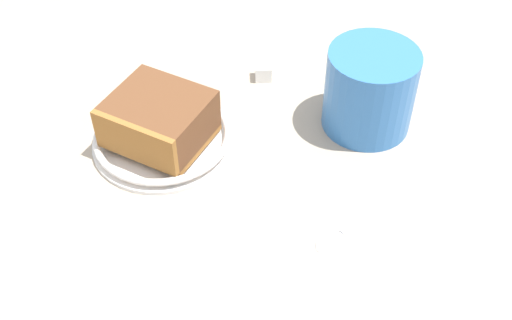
{
  "coord_description": "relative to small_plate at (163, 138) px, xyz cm",
  "views": [
    {
      "loc": [
        16.23,
        -39.43,
        45.22
      ],
      "look_at": [
        3.9,
        0.6,
        3.0
      ],
      "focal_mm": 45.77,
      "sensor_mm": 36.0,
      "label": 1
    }
  ],
  "objects": [
    {
      "name": "sugar_cube",
      "position": [
        6.96,
        13.0,
        0.14
      ],
      "size": [
        2.28,
        2.28,
        1.79
      ],
      "primitive_type": "cube",
      "rotation": [
        0.0,
        0.0,
        0.34
      ],
      "color": "white",
      "rests_on": "ground_plane"
    },
    {
      "name": "ground_plane",
      "position": [
        6.54,
        -3.01,
        -2.32
      ],
      "size": [
        128.09,
        128.09,
        3.13
      ],
      "primitive_type": "cube",
      "color": "tan"
    },
    {
      "name": "cake_slice",
      "position": [
        -0.05,
        -0.26,
        2.51
      ],
      "size": [
        10.43,
        9.89,
        4.87
      ],
      "color": "#9E662D",
      "rests_on": "small_plate"
    },
    {
      "name": "small_plate",
      "position": [
        0.0,
        0.0,
        0.0
      ],
      "size": [
        14.12,
        14.12,
        1.52
      ],
      "color": "white",
      "rests_on": "ground_plane"
    },
    {
      "name": "teaspoon",
      "position": [
        19.69,
        -5.51,
        -0.4
      ],
      "size": [
        7.35,
        11.53,
        0.8
      ],
      "color": "silver",
      "rests_on": "ground_plane"
    },
    {
      "name": "tea_mug",
      "position": [
        18.71,
        9.11,
        3.64
      ],
      "size": [
        8.98,
        11.39,
        8.65
      ],
      "color": "#3372BF",
      "rests_on": "ground_plane"
    }
  ]
}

